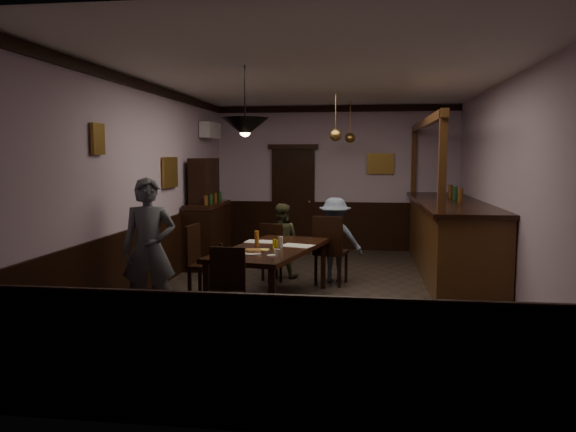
% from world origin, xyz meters
% --- Properties ---
extents(room, '(5.01, 8.01, 3.01)m').
position_xyz_m(room, '(0.00, 0.00, 1.50)').
color(room, '#2D2621').
rests_on(room, ground).
extents(dining_table, '(1.45, 2.36, 0.75)m').
position_xyz_m(dining_table, '(-0.64, -0.48, 0.69)').
color(dining_table, black).
rests_on(dining_table, ground).
extents(chair_far_left, '(0.50, 0.50, 0.91)m').
position_xyz_m(chair_far_left, '(-0.81, 0.87, 0.50)').
color(chair_far_left, black).
rests_on(chair_far_left, ground).
extents(chair_far_right, '(0.55, 0.55, 1.06)m').
position_xyz_m(chair_far_right, '(0.07, 0.66, 0.58)').
color(chair_far_right, black).
rests_on(chair_far_right, ground).
extents(chair_near, '(0.41, 0.41, 0.94)m').
position_xyz_m(chair_near, '(-0.94, -1.77, 0.51)').
color(chair_near, black).
rests_on(chair_near, ground).
extents(chair_side, '(0.49, 0.49, 1.03)m').
position_xyz_m(chair_side, '(-1.59, -0.48, 0.57)').
color(chair_side, black).
rests_on(chair_side, ground).
extents(person_standing, '(0.71, 0.57, 1.71)m').
position_xyz_m(person_standing, '(-1.93, -1.47, 0.85)').
color(person_standing, slate).
rests_on(person_standing, ground).
extents(person_seated_left, '(0.64, 0.53, 1.20)m').
position_xyz_m(person_seated_left, '(-0.74, 1.13, 0.60)').
color(person_seated_left, '#434328').
rests_on(person_seated_left, ground).
extents(person_seated_right, '(0.85, 0.50, 1.31)m').
position_xyz_m(person_seated_right, '(0.14, 0.94, 0.66)').
color(person_seated_right, slate).
rests_on(person_seated_right, ground).
extents(newspaper_left, '(0.44, 0.33, 0.01)m').
position_xyz_m(newspaper_left, '(-0.86, -0.03, 0.75)').
color(newspaper_left, silver).
rests_on(newspaper_left, dining_table).
extents(newspaper_right, '(0.49, 0.42, 0.01)m').
position_xyz_m(newspaper_right, '(-0.31, -0.32, 0.75)').
color(newspaper_right, silver).
rests_on(newspaper_right, dining_table).
extents(napkin, '(0.18, 0.18, 0.00)m').
position_xyz_m(napkin, '(-0.71, -0.68, 0.75)').
color(napkin, '#EED957').
rests_on(napkin, dining_table).
extents(saucer, '(0.15, 0.15, 0.01)m').
position_xyz_m(saucer, '(-0.51, -1.12, 0.76)').
color(saucer, white).
rests_on(saucer, dining_table).
extents(coffee_cup, '(0.10, 0.10, 0.07)m').
position_xyz_m(coffee_cup, '(-0.45, -1.12, 0.80)').
color(coffee_cup, white).
rests_on(coffee_cup, saucer).
extents(pastry_plate, '(0.22, 0.22, 0.01)m').
position_xyz_m(pastry_plate, '(-0.77, -1.04, 0.76)').
color(pastry_plate, white).
rests_on(pastry_plate, dining_table).
extents(pastry_ring_a, '(0.13, 0.13, 0.04)m').
position_xyz_m(pastry_ring_a, '(-0.82, -0.96, 0.79)').
color(pastry_ring_a, '#C68C47').
rests_on(pastry_ring_a, pastry_plate).
extents(pastry_ring_b, '(0.13, 0.13, 0.04)m').
position_xyz_m(pastry_ring_b, '(-0.74, -0.95, 0.79)').
color(pastry_ring_b, '#C68C47').
rests_on(pastry_ring_b, pastry_plate).
extents(soda_can, '(0.07, 0.07, 0.12)m').
position_xyz_m(soda_can, '(-0.57, -0.56, 0.81)').
color(soda_can, yellow).
rests_on(soda_can, dining_table).
extents(beer_glass, '(0.06, 0.06, 0.20)m').
position_xyz_m(beer_glass, '(-0.85, -0.35, 0.85)').
color(beer_glass, '#BF721E').
rests_on(beer_glass, dining_table).
extents(water_glass, '(0.06, 0.06, 0.15)m').
position_xyz_m(water_glass, '(-0.50, -0.50, 0.82)').
color(water_glass, silver).
rests_on(water_glass, dining_table).
extents(pepper_mill, '(0.04, 0.04, 0.14)m').
position_xyz_m(pepper_mill, '(-1.15, -1.11, 0.82)').
color(pepper_mill, black).
rests_on(pepper_mill, dining_table).
extents(sideboard, '(0.52, 1.45, 1.92)m').
position_xyz_m(sideboard, '(-2.21, 1.98, 0.77)').
color(sideboard, black).
rests_on(sideboard, ground).
extents(bar_counter, '(1.06, 4.57, 2.56)m').
position_xyz_m(bar_counter, '(1.99, 1.78, 0.64)').
color(bar_counter, '#4C2814').
rests_on(bar_counter, ground).
extents(door_back, '(0.90, 0.06, 2.10)m').
position_xyz_m(door_back, '(-0.90, 3.95, 1.05)').
color(door_back, black).
rests_on(door_back, ground).
extents(ac_unit, '(0.20, 0.85, 0.30)m').
position_xyz_m(ac_unit, '(-2.38, 2.90, 2.45)').
color(ac_unit, white).
rests_on(ac_unit, ground).
extents(picture_left_small, '(0.04, 0.28, 0.36)m').
position_xyz_m(picture_left_small, '(-2.46, -1.60, 2.15)').
color(picture_left_small, olive).
rests_on(picture_left_small, ground).
extents(picture_left_large, '(0.04, 0.62, 0.48)m').
position_xyz_m(picture_left_large, '(-2.46, 0.80, 1.70)').
color(picture_left_large, olive).
rests_on(picture_left_large, ground).
extents(picture_back, '(0.55, 0.04, 0.42)m').
position_xyz_m(picture_back, '(0.90, 3.96, 1.80)').
color(picture_back, olive).
rests_on(picture_back, ground).
extents(pendant_iron, '(0.56, 0.56, 0.82)m').
position_xyz_m(pendant_iron, '(-0.81, -1.26, 2.29)').
color(pendant_iron, black).
rests_on(pendant_iron, ground).
extents(pendant_brass_mid, '(0.20, 0.20, 0.81)m').
position_xyz_m(pendant_brass_mid, '(0.10, 1.53, 2.30)').
color(pendant_brass_mid, '#BF8C3F').
rests_on(pendant_brass_mid, ground).
extents(pendant_brass_far, '(0.20, 0.20, 0.81)m').
position_xyz_m(pendant_brass_far, '(0.30, 3.13, 2.30)').
color(pendant_brass_far, '#BF8C3F').
rests_on(pendant_brass_far, ground).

